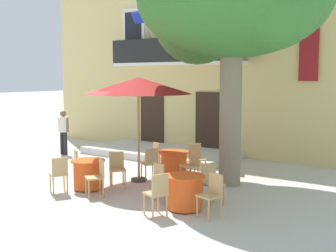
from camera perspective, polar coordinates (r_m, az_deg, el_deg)
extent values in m
plane|color=beige|center=(12.64, -8.84, -6.66)|extent=(120.00, 120.00, 0.00)
cube|color=#DBC67F|center=(18.33, 5.03, 9.26)|extent=(13.00, 4.00, 7.50)
cube|color=#332319|center=(17.40, -2.10, 0.86)|extent=(1.10, 0.08, 2.30)
cube|color=#332319|center=(15.99, 5.40, 0.33)|extent=(1.10, 0.08, 2.30)
cube|color=silver|center=(17.95, -4.52, 12.21)|extent=(1.10, 0.08, 1.90)
cube|color=black|center=(17.92, -4.59, 12.22)|extent=(0.84, 0.04, 1.60)
cube|color=silver|center=(16.66, 1.51, 12.67)|extent=(1.10, 0.08, 1.90)
cube|color=black|center=(16.63, 1.45, 12.68)|extent=(0.84, 0.04, 1.60)
cube|color=silver|center=(15.57, 8.49, 13.03)|extent=(1.10, 0.08, 1.90)
cube|color=black|center=(15.55, 8.44, 13.04)|extent=(0.84, 0.04, 1.60)
cube|color=silver|center=(16.33, 0.95, 8.19)|extent=(5.60, 0.65, 0.12)
cube|color=black|center=(16.11, 0.36, 10.03)|extent=(5.60, 0.06, 0.90)
cylinder|color=#B2B2B7|center=(16.98, -2.84, 12.89)|extent=(0.04, 0.95, 1.33)
cube|color=#192D9E|center=(16.67, -3.81, 14.04)|extent=(0.60, 0.29, 0.38)
cylinder|color=#B2B2B7|center=(15.65, 4.36, 13.42)|extent=(0.04, 0.95, 1.33)
cube|color=yellow|center=(15.31, 3.49, 14.71)|extent=(0.60, 0.29, 0.38)
cylinder|color=#47423D|center=(17.73, -5.28, 8.73)|extent=(0.34, 0.34, 0.31)
ellipsoid|color=#4C8E38|center=(17.75, -5.29, 9.67)|extent=(0.44, 0.44, 0.27)
cylinder|color=#995638|center=(17.02, -2.27, 8.73)|extent=(0.31, 0.31, 0.24)
ellipsoid|color=#38843D|center=(17.03, -2.27, 9.70)|extent=(0.40, 0.40, 0.33)
cylinder|color=slate|center=(16.36, 1.00, 8.88)|extent=(0.33, 0.33, 0.28)
ellipsoid|color=#4C8E38|center=(16.38, 1.00, 10.18)|extent=(0.43, 0.43, 0.46)
cylinder|color=#995638|center=(15.75, 4.53, 9.02)|extent=(0.33, 0.33, 0.31)
ellipsoid|color=#4C8E38|center=(15.77, 4.54, 10.28)|extent=(0.43, 0.43, 0.38)
cylinder|color=#995638|center=(15.21, 8.33, 8.97)|extent=(0.34, 0.34, 0.26)
ellipsoid|color=#2D7533|center=(15.23, 8.35, 10.35)|extent=(0.44, 0.44, 0.47)
cube|color=maroon|center=(14.53, 18.13, 11.18)|extent=(0.60, 0.06, 2.80)
cube|color=silver|center=(15.76, -1.04, -3.49)|extent=(5.50, 2.60, 0.25)
cylinder|color=#7F755B|center=(11.47, 8.20, 0.78)|extent=(0.58, 0.58, 3.46)
sphere|color=#33702D|center=(12.74, 3.92, 13.77)|extent=(2.54, 2.54, 2.54)
sphere|color=#33702D|center=(10.58, 13.59, 15.79)|extent=(2.28, 2.28, 2.28)
cylinder|color=#EA561E|center=(12.37, 0.77, -5.12)|extent=(0.74, 0.74, 0.68)
cylinder|color=#EA561E|center=(12.30, 0.78, -3.43)|extent=(0.86, 0.86, 0.04)
cylinder|color=#2D2823|center=(12.44, 0.77, -6.72)|extent=(0.44, 0.44, 0.03)
cylinder|color=tan|center=(13.27, -0.47, -4.95)|extent=(0.04, 0.04, 0.45)
cylinder|color=tan|center=(12.97, 0.22, -5.22)|extent=(0.04, 0.04, 0.45)
cylinder|color=tan|center=(13.12, -1.79, -5.09)|extent=(0.04, 0.04, 0.45)
cylinder|color=tan|center=(12.82, -1.13, -5.36)|extent=(0.04, 0.04, 0.45)
cube|color=tan|center=(13.00, -0.80, -4.10)|extent=(0.54, 0.54, 0.04)
cube|color=tan|center=(12.88, -1.51, -3.16)|extent=(0.35, 0.21, 0.42)
cylinder|color=tan|center=(12.21, -3.52, -5.98)|extent=(0.04, 0.04, 0.45)
cylinder|color=tan|center=(12.33, -2.03, -5.85)|extent=(0.04, 0.04, 0.45)
cylinder|color=tan|center=(11.90, -2.95, -6.30)|extent=(0.04, 0.04, 0.45)
cylinder|color=tan|center=(12.02, -1.43, -6.17)|extent=(0.04, 0.04, 0.45)
cube|color=tan|center=(12.06, -2.49, -4.94)|extent=(0.55, 0.55, 0.04)
cube|color=tan|center=(11.85, -2.18, -4.01)|extent=(0.23, 0.34, 0.42)
cylinder|color=tan|center=(11.56, 2.63, -6.68)|extent=(0.04, 0.04, 0.45)
cylinder|color=tan|center=(11.83, 1.66, -6.37)|extent=(0.04, 0.04, 0.45)
cylinder|color=tan|center=(11.76, 3.98, -6.46)|extent=(0.04, 0.04, 0.45)
cylinder|color=tan|center=(12.03, 3.00, -6.17)|extent=(0.04, 0.04, 0.45)
cube|color=tan|center=(11.74, 2.82, -5.25)|extent=(0.52, 0.52, 0.04)
cube|color=tan|center=(11.80, 3.54, -4.06)|extent=(0.37, 0.18, 0.42)
cylinder|color=tan|center=(12.63, 4.94, -5.57)|extent=(0.04, 0.04, 0.45)
cylinder|color=tan|center=(12.48, 3.54, -5.70)|extent=(0.04, 0.04, 0.45)
cylinder|color=tan|center=(12.93, 4.24, -5.28)|extent=(0.04, 0.04, 0.45)
cylinder|color=tan|center=(12.78, 2.87, -5.41)|extent=(0.04, 0.04, 0.45)
cube|color=tan|center=(12.65, 3.91, -4.40)|extent=(0.55, 0.55, 0.04)
cube|color=tan|center=(12.77, 3.56, -3.25)|extent=(0.24, 0.34, 0.42)
cylinder|color=#EA561E|center=(11.28, -10.45, -6.37)|extent=(0.74, 0.74, 0.68)
cylinder|color=#EA561E|center=(11.20, -10.49, -4.52)|extent=(0.86, 0.86, 0.04)
cylinder|color=#2D2823|center=(11.36, -10.42, -8.12)|extent=(0.44, 0.44, 0.03)
cylinder|color=tan|center=(10.40, -10.35, -8.29)|extent=(0.04, 0.04, 0.45)
cylinder|color=tan|center=(10.72, -10.72, -7.84)|extent=(0.04, 0.04, 0.45)
cylinder|color=tan|center=(10.47, -8.51, -8.15)|extent=(0.04, 0.04, 0.45)
cylinder|color=tan|center=(10.79, -8.93, -7.72)|extent=(0.04, 0.04, 0.45)
cube|color=tan|center=(10.54, -9.65, -6.71)|extent=(0.55, 0.55, 0.04)
cube|color=tan|center=(10.53, -8.72, -5.42)|extent=(0.34, 0.24, 0.42)
cylinder|color=tan|center=(11.24, -5.66, -7.09)|extent=(0.04, 0.04, 0.45)
cylinder|color=tan|center=(11.20, -7.39, -7.17)|extent=(0.04, 0.04, 0.45)
cylinder|color=tan|center=(11.57, -5.92, -6.71)|extent=(0.04, 0.04, 0.45)
cylinder|color=tan|center=(11.52, -7.60, -6.78)|extent=(0.04, 0.04, 0.45)
cube|color=tan|center=(11.33, -6.66, -5.73)|extent=(0.56, 0.56, 0.04)
cube|color=tan|center=(11.45, -6.80, -4.42)|extent=(0.28, 0.31, 0.42)
cylinder|color=tan|center=(12.22, -10.47, -6.06)|extent=(0.04, 0.04, 0.45)
cylinder|color=tan|center=(11.89, -10.16, -6.40)|extent=(0.04, 0.04, 0.45)
cylinder|color=tan|center=(12.16, -12.05, -6.16)|extent=(0.04, 0.04, 0.45)
cylinder|color=tan|center=(11.84, -11.79, -6.50)|extent=(0.04, 0.04, 0.45)
cube|color=tan|center=(11.98, -11.14, -5.14)|extent=(0.56, 0.56, 0.04)
cube|color=tan|center=(11.90, -12.02, -4.10)|extent=(0.34, 0.25, 0.42)
cylinder|color=tan|center=(11.26, -15.22, -7.27)|extent=(0.04, 0.04, 0.45)
cylinder|color=tan|center=(11.33, -13.52, -7.14)|extent=(0.04, 0.04, 0.45)
cylinder|color=tan|center=(10.94, -14.86, -7.67)|extent=(0.04, 0.04, 0.45)
cylinder|color=tan|center=(11.01, -13.11, -7.53)|extent=(0.04, 0.04, 0.45)
cube|color=tan|center=(11.08, -14.21, -6.17)|extent=(0.54, 0.54, 0.04)
cube|color=tan|center=(10.86, -14.04, -5.18)|extent=(0.22, 0.35, 0.42)
cylinder|color=#EA561E|center=(9.45, 2.26, -8.80)|extent=(0.74, 0.74, 0.68)
cylinder|color=#EA561E|center=(9.35, 2.27, -6.61)|extent=(0.86, 0.86, 0.04)
cylinder|color=#2D2823|center=(9.55, 2.25, -10.85)|extent=(0.44, 0.44, 0.03)
cylinder|color=tan|center=(9.86, 7.36, -9.05)|extent=(0.04, 0.04, 0.45)
cylinder|color=tan|center=(9.67, 5.74, -9.36)|extent=(0.04, 0.04, 0.45)
cylinder|color=tan|center=(10.12, 6.17, -8.63)|extent=(0.04, 0.04, 0.45)
cylinder|color=tan|center=(9.93, 4.57, -8.91)|extent=(0.04, 0.04, 0.45)
cube|color=tan|center=(9.83, 5.98, -7.61)|extent=(0.53, 0.53, 0.04)
cube|color=tan|center=(9.92, 5.37, -6.11)|extent=(0.20, 0.36, 0.42)
cylinder|color=tan|center=(10.30, -0.06, -8.32)|extent=(0.04, 0.04, 0.45)
cylinder|color=tan|center=(10.03, 1.04, -8.73)|extent=(0.04, 0.04, 0.45)
cylinder|color=tan|center=(10.12, -1.67, -8.60)|extent=(0.04, 0.04, 0.45)
cylinder|color=tan|center=(9.85, -0.59, -9.03)|extent=(0.04, 0.04, 0.45)
cube|color=tan|center=(10.01, -0.32, -7.31)|extent=(0.52, 0.52, 0.04)
cube|color=tan|center=(9.86, -1.19, -6.16)|extent=(0.37, 0.17, 0.42)
cylinder|color=tan|center=(9.14, -3.15, -10.27)|extent=(0.04, 0.04, 0.45)
cylinder|color=tan|center=(9.31, -1.31, -9.95)|extent=(0.04, 0.04, 0.45)
cylinder|color=tan|center=(8.86, -2.02, -10.81)|extent=(0.04, 0.04, 0.45)
cylinder|color=tan|center=(9.04, -0.15, -10.46)|extent=(0.04, 0.04, 0.45)
cube|color=tan|center=(9.02, -1.66, -8.88)|extent=(0.52, 0.52, 0.04)
cube|color=tan|center=(8.81, -1.05, -7.70)|extent=(0.18, 0.37, 0.42)
cylinder|color=tan|center=(8.72, 5.38, -11.12)|extent=(0.04, 0.04, 0.45)
cylinder|color=tan|center=(8.96, 3.86, -10.62)|extent=(0.04, 0.04, 0.45)
cylinder|color=tan|center=(8.95, 6.99, -10.68)|extent=(0.04, 0.04, 0.45)
cylinder|color=tan|center=(9.18, 5.46, -10.21)|extent=(0.04, 0.04, 0.45)
cube|color=tan|center=(8.88, 5.44, -9.15)|extent=(0.50, 0.50, 0.04)
cube|color=tan|center=(8.94, 6.30, -7.52)|extent=(0.37, 0.15, 0.42)
cylinder|color=#997A56|center=(11.81, -3.89, -1.23)|extent=(0.06, 0.06, 2.55)
cylinder|color=#333333|center=(12.04, -3.85, -7.06)|extent=(0.44, 0.44, 0.08)
cone|color=#B21E1E|center=(11.70, -3.95, 5.33)|extent=(2.90, 2.90, 0.45)
cylinder|color=#232328|center=(16.51, -13.76, -2.19)|extent=(0.14, 0.14, 0.83)
cylinder|color=#232328|center=(16.38, -13.34, -2.25)|extent=(0.14, 0.14, 0.83)
cube|color=white|center=(16.36, -13.62, 0.19)|extent=(0.40, 0.38, 0.56)
sphere|color=brown|center=(16.32, -13.66, 1.59)|extent=(0.22, 0.22, 0.22)
cylinder|color=brown|center=(16.52, -14.13, 0.24)|extent=(0.09, 0.09, 0.52)
cylinder|color=brown|center=(16.20, -13.10, 0.14)|extent=(0.09, 0.09, 0.52)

